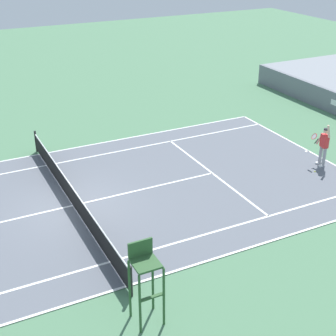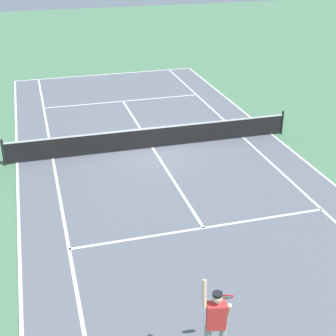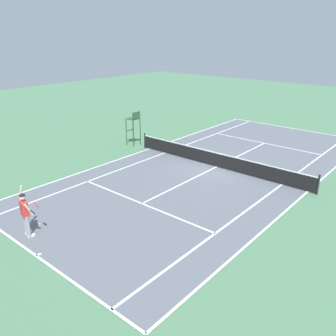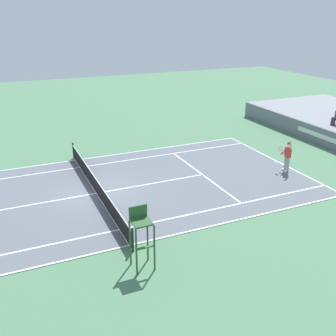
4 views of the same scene
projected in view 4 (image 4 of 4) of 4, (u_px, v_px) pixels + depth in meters
The scene contains 6 objects.
ground_plane at pixel (96, 194), 20.96m from camera, with size 80.00×80.00×0.00m, color #4C7A56.
court at pixel (96, 193), 20.96m from camera, with size 11.08×23.88×0.03m.
net at pixel (96, 185), 20.77m from camera, with size 11.98×0.10×1.07m.
tennis_player at pixel (287, 156), 23.57m from camera, with size 0.83×0.61×2.08m.
tennis_ball at pixel (280, 175), 23.27m from camera, with size 0.07×0.07×0.07m, color #D1E533.
umpire_chair at pixel (141, 230), 14.44m from camera, with size 0.77×0.77×2.44m.
Camera 4 is at (18.90, -4.17, 9.01)m, focal length 42.14 mm.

